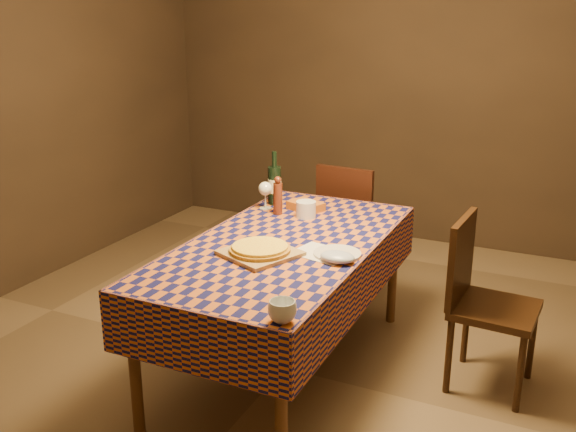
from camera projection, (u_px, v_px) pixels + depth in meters
The scene contains 16 objects.
room at pixel (284, 134), 3.25m from camera, with size 5.00×5.10×2.70m.
dining_table at pixel (284, 255), 3.45m from camera, with size 0.94×1.84×0.77m.
cutting_board at pixel (260, 253), 3.24m from camera, with size 0.33×0.33×0.02m, color #9C7C49.
pizza at pixel (260, 248), 3.23m from camera, with size 0.34×0.34×0.03m.
pepper_mill at pixel (278, 197), 3.87m from camera, with size 0.06×0.06×0.24m.
bowl at pixel (260, 246), 3.30m from camera, with size 0.13×0.13×0.04m, color #644854.
wine_glass at pixel (265, 190), 3.97m from camera, with size 0.09×0.09×0.17m.
wine_bottle at pixel (275, 184), 4.07m from camera, with size 0.10×0.10×0.34m.
deli_tub at pixel (306, 209), 3.82m from camera, with size 0.12×0.12×0.10m, color white.
takeout_container at pixel (306, 206), 3.97m from camera, with size 0.21×0.14×0.05m, color #B35C17.
white_plate at pixel (337, 254), 3.24m from camera, with size 0.24×0.24×0.01m, color silver.
tumbler at pixel (282, 311), 2.53m from camera, with size 0.11×0.11×0.09m, color silver.
flour_patch at pixel (322, 253), 3.26m from camera, with size 0.29×0.22×0.00m, color silver.
flour_bag at pixel (337, 257), 3.15m from camera, with size 0.18×0.13×0.05m, color #ABBCDA.
chair_far at pixel (350, 220), 4.59m from camera, with size 0.45×0.46×0.93m.
chair_right at pixel (480, 294), 3.39m from camera, with size 0.45×0.45×0.93m.
Camera 1 is at (1.39, -2.91, 1.94)m, focal length 40.00 mm.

